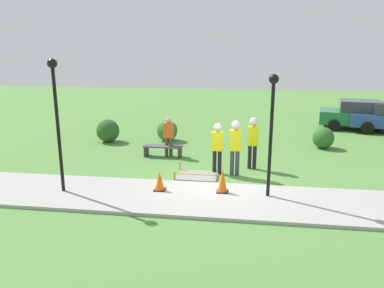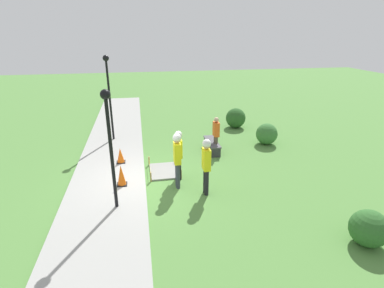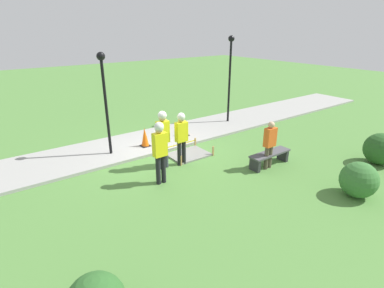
# 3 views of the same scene
# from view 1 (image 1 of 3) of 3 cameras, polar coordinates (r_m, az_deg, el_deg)

# --- Properties ---
(ground_plane) EXTENTS (60.00, 60.00, 0.00)m
(ground_plane) POSITION_cam_1_polar(r_m,az_deg,el_deg) (12.21, 3.79, -6.32)
(ground_plane) COLOR #51843D
(sidewalk) EXTENTS (28.00, 2.60, 0.10)m
(sidewalk) POSITION_cam_1_polar(r_m,az_deg,el_deg) (10.99, 3.26, -8.44)
(sidewalk) COLOR #9E9E99
(sidewalk) RESTS_ON ground_plane
(wet_concrete_patch) EXTENTS (1.46, 1.13, 0.36)m
(wet_concrete_patch) POSITION_cam_1_polar(r_m,az_deg,el_deg) (12.96, 0.84, -4.88)
(wet_concrete_patch) COLOR gray
(wet_concrete_patch) RESTS_ON ground_plane
(traffic_cone_near_patch) EXTENTS (0.34, 0.34, 0.60)m
(traffic_cone_near_patch) POSITION_cam_1_polar(r_m,az_deg,el_deg) (11.47, -4.96, -5.61)
(traffic_cone_near_patch) COLOR black
(traffic_cone_near_patch) RESTS_ON sidewalk
(traffic_cone_far_patch) EXTENTS (0.34, 0.34, 0.73)m
(traffic_cone_far_patch) POSITION_cam_1_polar(r_m,az_deg,el_deg) (11.30, 4.67, -5.58)
(traffic_cone_far_patch) COLOR black
(traffic_cone_far_patch) RESTS_ON sidewalk
(park_bench) EXTENTS (1.61, 0.44, 0.47)m
(park_bench) POSITION_cam_1_polar(r_m,az_deg,el_deg) (15.32, -4.44, -0.76)
(park_bench) COLOR #2D2D33
(park_bench) RESTS_ON ground_plane
(worker_supervisor) EXTENTS (0.40, 0.28, 1.91)m
(worker_supervisor) POSITION_cam_1_polar(r_m,az_deg,el_deg) (13.71, 9.26, 0.91)
(worker_supervisor) COLOR black
(worker_supervisor) RESTS_ON ground_plane
(worker_assistant) EXTENTS (0.40, 0.28, 1.94)m
(worker_assistant) POSITION_cam_1_polar(r_m,az_deg,el_deg) (12.88, 6.60, 0.24)
(worker_assistant) COLOR #383D47
(worker_assistant) RESTS_ON ground_plane
(worker_trainee) EXTENTS (0.40, 0.26, 1.82)m
(worker_trainee) POSITION_cam_1_polar(r_m,az_deg,el_deg) (13.06, 3.88, 0.06)
(worker_trainee) COLOR black
(worker_trainee) RESTS_ON ground_plane
(bystander_in_orange_shirt) EXTENTS (0.40, 0.22, 1.61)m
(bystander_in_orange_shirt) POSITION_cam_1_polar(r_m,az_deg,el_deg) (15.24, -3.61, 1.43)
(bystander_in_orange_shirt) COLOR brown
(bystander_in_orange_shirt) RESTS_ON ground_plane
(lamppost_near) EXTENTS (0.28, 0.28, 3.54)m
(lamppost_near) POSITION_cam_1_polar(r_m,az_deg,el_deg) (10.69, 12.07, 4.04)
(lamppost_near) COLOR black
(lamppost_near) RESTS_ON sidewalk
(lamppost_far) EXTENTS (0.28, 0.28, 3.94)m
(lamppost_far) POSITION_cam_1_polar(r_m,az_deg,el_deg) (11.50, -20.00, 5.35)
(lamppost_far) COLOR black
(lamppost_far) RESTS_ON sidewalk
(parked_car_green) EXTENTS (4.37, 2.68, 1.59)m
(parked_car_green) POSITION_cam_1_polar(r_m,az_deg,el_deg) (22.42, 24.11, 4.09)
(parked_car_green) COLOR #236B3D
(parked_car_green) RESTS_ON ground_plane
(shrub_rounded_near) EXTENTS (1.08, 1.08, 1.08)m
(shrub_rounded_near) POSITION_cam_1_polar(r_m,az_deg,el_deg) (18.12, -12.70, 1.98)
(shrub_rounded_near) COLOR #285623
(shrub_rounded_near) RESTS_ON ground_plane
(shrub_rounded_mid) EXTENTS (0.94, 0.94, 0.94)m
(shrub_rounded_mid) POSITION_cam_1_polar(r_m,az_deg,el_deg) (17.56, 19.37, 0.90)
(shrub_rounded_mid) COLOR #2D6028
(shrub_rounded_mid) RESTS_ON ground_plane
(shrub_rounded_far) EXTENTS (1.00, 1.00, 1.00)m
(shrub_rounded_far) POSITION_cam_1_polar(r_m,az_deg,el_deg) (17.96, -3.81, 2.07)
(shrub_rounded_far) COLOR #387033
(shrub_rounded_far) RESTS_ON ground_plane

